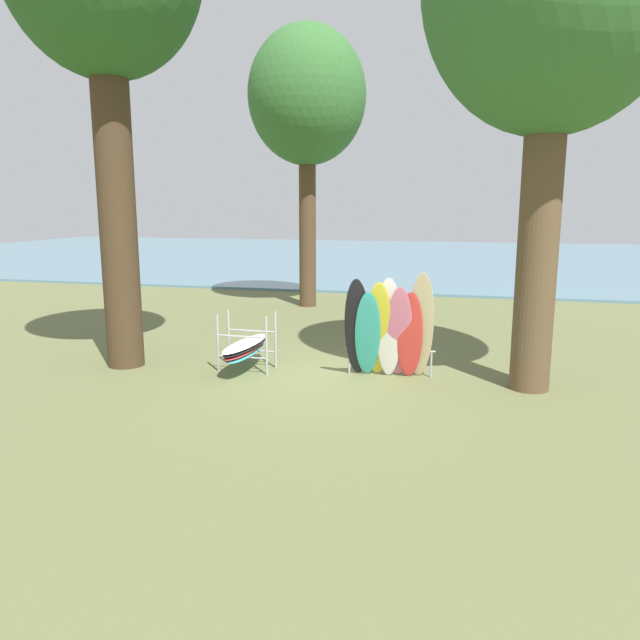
{
  "coord_description": "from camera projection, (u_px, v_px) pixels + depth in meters",
  "views": [
    {
      "loc": [
        2.72,
        -11.59,
        3.51
      ],
      "look_at": [
        -0.41,
        0.71,
        1.1
      ],
      "focal_mm": 33.8,
      "sensor_mm": 36.0,
      "label": 1
    }
  ],
  "objects": [
    {
      "name": "ground_plane",
      "position": [
        331.0,
        380.0,
        12.35
      ],
      "size": [
        80.0,
        80.0,
        0.0
      ],
      "primitive_type": "plane",
      "color": "#60663D"
    },
    {
      "name": "lake_water",
      "position": [
        432.0,
        257.0,
        41.13
      ],
      "size": [
        80.0,
        36.0,
        0.1
      ],
      "primitive_type": "cube",
      "color": "slate",
      "rests_on": "ground"
    },
    {
      "name": "tree_mid_behind",
      "position": [
        307.0,
        99.0,
        20.18
      ],
      "size": [
        3.97,
        3.97,
        9.44
      ],
      "color": "#4C3823",
      "rests_on": "ground"
    },
    {
      "name": "leaning_board_pile",
      "position": [
        389.0,
        331.0,
        12.21
      ],
      "size": [
        1.87,
        1.01,
        2.26
      ],
      "color": "black",
      "rests_on": "ground"
    },
    {
      "name": "board_storage_rack",
      "position": [
        246.0,
        347.0,
        13.05
      ],
      "size": [
        1.15,
        2.12,
        1.25
      ],
      "color": "#9EA0A5",
      "rests_on": "ground"
    }
  ]
}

